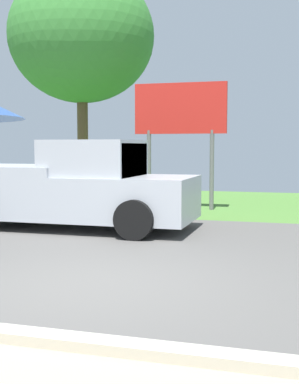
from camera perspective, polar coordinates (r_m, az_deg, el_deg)
ground_plane at (r=9.43m, az=0.71°, el=-5.89°), size 40.00×22.00×0.20m
pickup_truck at (r=11.09m, az=-8.35°, el=0.49°), size 5.20×2.28×1.88m
roadside_billboard at (r=14.40m, az=3.42°, el=8.26°), size 2.60×0.12×3.50m
tree_center_back at (r=17.84m, az=-7.55°, el=16.73°), size 4.80×4.80×7.56m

